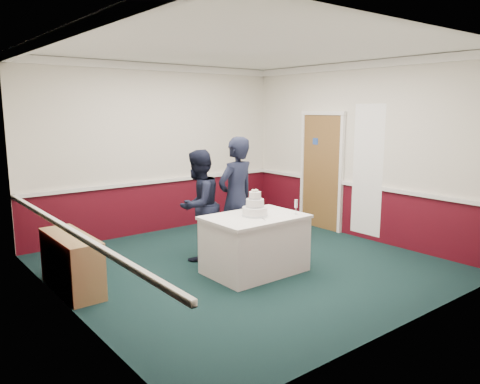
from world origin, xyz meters
TOP-DOWN VIEW (x-y plane):
  - ground at (0.00, 0.00)m, footprint 5.00×5.00m
  - room_shell at (0.08, 0.61)m, footprint 5.00×5.00m
  - sideboard at (-2.28, 0.59)m, footprint 0.41×1.20m
  - cake_table at (-0.09, -0.30)m, footprint 1.32×0.92m
  - wedding_cake at (-0.09, -0.30)m, footprint 0.35×0.35m
  - cake_knife at (-0.12, -0.50)m, footprint 0.11×0.21m
  - champagne_flute at (0.41, -0.58)m, footprint 0.05×0.05m
  - person_man at (-0.36, 0.66)m, footprint 0.97×0.88m
  - person_woman at (0.10, 0.35)m, footprint 0.72×0.52m

SIDE VIEW (x-z plane):
  - ground at x=0.00m, z-range 0.00..0.00m
  - sideboard at x=-2.28m, z-range 0.00..0.70m
  - cake_table at x=-0.09m, z-range 0.01..0.80m
  - cake_knife at x=-0.12m, z-range 0.79..0.79m
  - person_man at x=-0.36m, z-range 0.00..1.63m
  - wedding_cake at x=-0.09m, z-range 0.72..1.08m
  - person_woman at x=0.10m, z-range 0.00..1.82m
  - champagne_flute at x=0.41m, z-range 0.83..1.03m
  - room_shell at x=0.08m, z-range 0.47..3.47m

